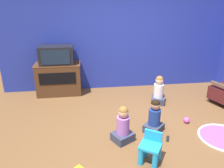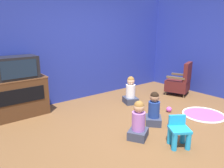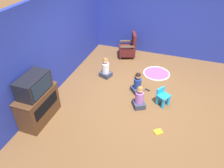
% 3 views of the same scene
% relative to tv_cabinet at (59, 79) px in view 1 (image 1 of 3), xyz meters
% --- Properties ---
extents(ground_plane, '(30.00, 30.00, 0.00)m').
position_rel_tv_cabinet_xyz_m(ground_plane, '(1.60, -1.91, -0.40)').
color(ground_plane, brown).
extents(wall_back, '(5.83, 0.12, 2.53)m').
position_rel_tv_cabinet_xyz_m(wall_back, '(1.51, 0.32, 0.87)').
color(wall_back, '#23339E').
rests_on(wall_back, ground_plane).
extents(tv_cabinet, '(1.07, 0.48, 0.78)m').
position_rel_tv_cabinet_xyz_m(tv_cabinet, '(0.00, 0.00, 0.00)').
color(tv_cabinet, '#4C2D19').
rests_on(tv_cabinet, ground_plane).
extents(television, '(0.78, 0.45, 0.42)m').
position_rel_tv_cabinet_xyz_m(television, '(-0.00, -0.01, 0.59)').
color(television, black).
rests_on(television, tv_cabinet).
extents(yellow_kid_chair, '(0.39, 0.38, 0.45)m').
position_rel_tv_cabinet_xyz_m(yellow_kid_chair, '(1.50, -2.65, -0.20)').
color(yellow_kid_chair, '#1E99DB').
rests_on(yellow_kid_chair, ground_plane).
extents(play_mat, '(0.84, 0.84, 0.04)m').
position_rel_tv_cabinet_xyz_m(play_mat, '(2.91, -2.26, -0.39)').
color(play_mat, '#A54C8C').
rests_on(play_mat, ground_plane).
extents(child_watching_left, '(0.42, 0.40, 0.63)m').
position_rel_tv_cabinet_xyz_m(child_watching_left, '(1.20, -2.10, -0.13)').
color(child_watching_left, '#33384C').
rests_on(child_watching_left, ground_plane).
extents(child_watching_center, '(0.42, 0.42, 0.62)m').
position_rel_tv_cabinet_xyz_m(child_watching_center, '(1.80, -1.90, -0.13)').
color(child_watching_center, '#33384C').
rests_on(child_watching_center, ground_plane).
extents(child_watching_right, '(0.38, 0.40, 0.64)m').
position_rel_tv_cabinet_xyz_m(child_watching_right, '(2.25, -0.81, -0.12)').
color(child_watching_right, '#33384C').
rests_on(child_watching_right, ground_plane).
extents(toy_ball, '(0.11, 0.11, 0.11)m').
position_rel_tv_cabinet_xyz_m(toy_ball, '(2.50, -1.72, -0.34)').
color(toy_ball, '#CC4CB2').
rests_on(toy_ball, ground_plane).
extents(remote_control, '(0.10, 0.15, 0.02)m').
position_rel_tv_cabinet_xyz_m(remote_control, '(1.96, -2.18, -0.39)').
color(remote_control, black).
rests_on(remote_control, ground_plane).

